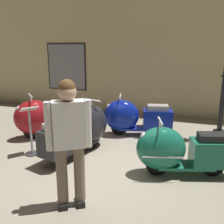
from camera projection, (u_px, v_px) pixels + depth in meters
ground_plane at (89, 167)px, 4.55m from camera, size 60.00×60.00×0.00m
showroom_back_wall at (146, 50)px, 7.74m from camera, size 18.00×0.63×3.95m
scooter_0 at (46, 117)px, 5.99m from camera, size 1.53×1.55×1.04m
scooter_1 at (82, 130)px, 5.08m from camera, size 0.91×1.78×1.05m
scooter_2 at (132, 117)px, 6.07m from camera, size 1.68×0.84×0.99m
scooter_3 at (176, 150)px, 4.17m from camera, size 1.63×0.87×0.96m
visitor_0 at (69, 136)px, 3.21m from camera, size 0.50×0.41×1.72m
info_stanchion at (31, 135)px, 4.99m from camera, size 0.38×0.39×0.99m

